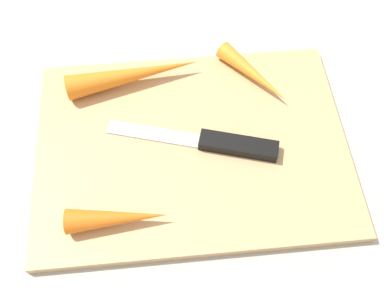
{
  "coord_description": "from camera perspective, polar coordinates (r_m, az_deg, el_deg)",
  "views": [
    {
      "loc": [
        0.02,
        0.26,
        0.46
      ],
      "look_at": [
        0.0,
        0.0,
        0.01
      ],
      "focal_mm": 41.44,
      "sensor_mm": 36.0,
      "label": 1
    }
  ],
  "objects": [
    {
      "name": "ground_plane",
      "position": [
        0.52,
        0.0,
        -0.65
      ],
      "size": [
        1.4,
        1.4,
        0.0
      ],
      "primitive_type": "plane",
      "color": "#ADA8A0"
    },
    {
      "name": "knife",
      "position": [
        0.51,
        4.5,
        0.01
      ],
      "size": [
        0.2,
        0.08,
        0.01
      ],
      "rotation": [
        0.0,
        0.0,
        6.0
      ],
      "color": "#B7B7BC",
      "rests_on": "cutting_board"
    },
    {
      "name": "carrot_shortest",
      "position": [
        0.47,
        -9.6,
        -9.39
      ],
      "size": [
        0.1,
        0.03,
        0.03
      ],
      "primitive_type": "cone",
      "rotation": [
        0.0,
        1.57,
        3.12
      ],
      "color": "orange",
      "rests_on": "cutting_board"
    },
    {
      "name": "carrot_longest",
      "position": [
        0.56,
        -7.52,
        8.84
      ],
      "size": [
        0.17,
        0.06,
        0.03
      ],
      "primitive_type": "cone",
      "rotation": [
        0.0,
        1.57,
        3.31
      ],
      "color": "orange",
      "rests_on": "cutting_board"
    },
    {
      "name": "cutting_board",
      "position": [
        0.52,
        0.0,
        -0.33
      ],
      "size": [
        0.36,
        0.26,
        0.01
      ],
      "primitive_type": "cube",
      "color": "tan",
      "rests_on": "ground_plane"
    },
    {
      "name": "carrot_medium",
      "position": [
        0.56,
        7.87,
        8.94
      ],
      "size": [
        0.08,
        0.1,
        0.02
      ],
      "primitive_type": "cone",
      "rotation": [
        0.0,
        1.57,
        2.22
      ],
      "color": "orange",
      "rests_on": "cutting_board"
    }
  ]
}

